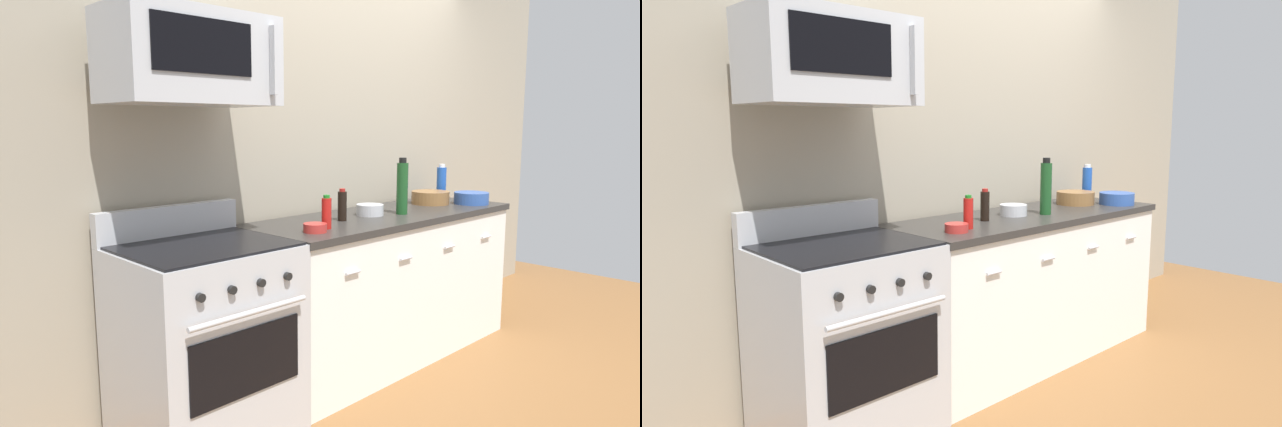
{
  "view_description": "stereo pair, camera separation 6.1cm",
  "coord_description": "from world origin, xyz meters",
  "views": [
    {
      "loc": [
        -2.73,
        -2.19,
        1.46
      ],
      "look_at": [
        -0.63,
        -0.05,
        0.99
      ],
      "focal_mm": 31.76,
      "sensor_mm": 36.0,
      "label": 1
    },
    {
      "loc": [
        -2.69,
        -2.23,
        1.46
      ],
      "look_at": [
        -0.63,
        -0.05,
        0.99
      ],
      "focal_mm": 31.76,
      "sensor_mm": 36.0,
      "label": 2
    }
  ],
  "objects": [
    {
      "name": "bowl_wooden_salad",
      "position": [
        0.55,
        0.06,
        0.97
      ],
      "size": [
        0.26,
        0.26,
        0.09
      ],
      "color": "brown",
      "rests_on": "countertop_slab"
    },
    {
      "name": "bowl_steel_prep",
      "position": [
        -0.14,
        0.02,
        0.96
      ],
      "size": [
        0.17,
        0.17,
        0.07
      ],
      "color": "#B2B5BA",
      "rests_on": "countertop_slab"
    },
    {
      "name": "ground_plane",
      "position": [
        0.0,
        0.0,
        0.0
      ],
      "size": [
        6.02,
        6.02,
        0.0
      ],
      "primitive_type": "plane",
      "color": "brown"
    },
    {
      "name": "bowl_red_small",
      "position": [
        -0.76,
        -0.14,
        0.94
      ],
      "size": [
        0.12,
        0.12,
        0.04
      ],
      "color": "#B72D28",
      "rests_on": "countertop_slab"
    },
    {
      "name": "microwave",
      "position": [
        -1.34,
        0.05,
        1.75
      ],
      "size": [
        0.74,
        0.44,
        0.4
      ],
      "color": "#B7BABF"
    },
    {
      "name": "bowl_blue_mixing",
      "position": [
        0.76,
        -0.14,
        0.96
      ],
      "size": [
        0.24,
        0.24,
        0.08
      ],
      "color": "#2D519E",
      "rests_on": "countertop_slab"
    },
    {
      "name": "bottle_wine_green",
      "position": [
        0.04,
        -0.09,
        1.08
      ],
      "size": [
        0.07,
        0.07,
        0.35
      ],
      "color": "#19471E",
      "rests_on": "countertop_slab"
    },
    {
      "name": "range_oven",
      "position": [
        -1.34,
        0.0,
        0.47
      ],
      "size": [
        0.76,
        0.69,
        1.07
      ],
      "color": "#B7BABF",
      "rests_on": "ground_plane"
    },
    {
      "name": "bottle_soy_sauce_dark",
      "position": [
        -0.4,
        0.0,
        1.01
      ],
      "size": [
        0.05,
        0.05,
        0.18
      ],
      "color": "black",
      "rests_on": "countertop_slab"
    },
    {
      "name": "counter_unit",
      "position": [
        -0.0,
        -0.0,
        0.46
      ],
      "size": [
        1.93,
        0.66,
        0.92
      ],
      "color": "white",
      "rests_on": "ground_plane"
    },
    {
      "name": "bottle_hot_sauce_red",
      "position": [
        -0.65,
        -0.12,
        1.01
      ],
      "size": [
        0.05,
        0.05,
        0.18
      ],
      "color": "#B21914",
      "rests_on": "countertop_slab"
    },
    {
      "name": "back_wall",
      "position": [
        0.0,
        0.41,
        1.35
      ],
      "size": [
        5.02,
        0.1,
        2.7
      ],
      "primitive_type": "cube",
      "color": "#9E937F",
      "rests_on": "ground_plane"
    },
    {
      "name": "bottle_soda_blue",
      "position": [
        0.78,
        0.12,
        1.05
      ],
      "size": [
        0.07,
        0.07,
        0.26
      ],
      "color": "#1E4CA5",
      "rests_on": "countertop_slab"
    }
  ]
}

